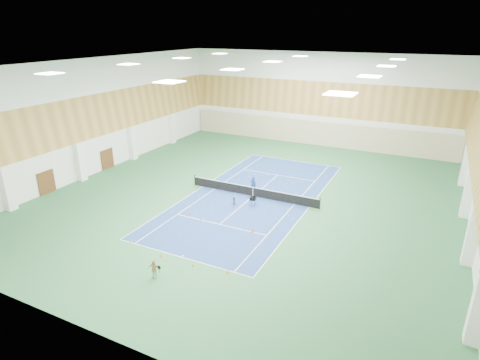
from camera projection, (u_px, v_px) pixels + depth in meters
name	position (u px, v px, depth m)	size (l,w,h in m)	color
ground	(253.00, 196.00, 37.68)	(40.00, 40.00, 0.00)	#295F38
room_shell	(254.00, 134.00, 35.52)	(36.00, 40.00, 12.00)	white
wood_cladding	(254.00, 112.00, 34.81)	(36.00, 40.00, 8.00)	#B98B44
ceiling_light_grid	(254.00, 65.00, 33.40)	(21.40, 25.40, 0.06)	white
court_surface	(253.00, 196.00, 37.67)	(10.97, 23.77, 0.01)	navy
tennis_balls_scatter	(253.00, 196.00, 37.66)	(10.57, 22.77, 0.07)	yellow
tennis_net	(253.00, 191.00, 37.48)	(12.80, 0.10, 1.10)	black
back_curtain	(315.00, 133.00, 53.62)	(35.40, 0.16, 3.20)	#C6B793
door_left_a	(46.00, 182.00, 38.03)	(0.08, 1.80, 2.20)	#593319
door_left_b	(107.00, 159.00, 44.72)	(0.08, 1.80, 2.20)	#593319
coach	(253.00, 184.00, 38.45)	(0.57, 0.37, 1.56)	navy
child_court	(234.00, 202.00, 35.27)	(0.48, 0.38, 1.00)	gray
child_apron	(154.00, 269.00, 25.27)	(0.74, 0.31, 1.27)	tan
ball_cart	(253.00, 202.00, 35.51)	(0.50, 0.50, 0.86)	black
cone_svc_a	(190.00, 214.00, 33.93)	(0.20, 0.20, 0.22)	red
cone_svc_b	(201.00, 220.00, 32.88)	(0.19, 0.19, 0.21)	#E8520C
cone_svc_c	(238.00, 226.00, 31.87)	(0.17, 0.17, 0.19)	orange
cone_svc_d	(252.00, 231.00, 31.04)	(0.22, 0.22, 0.24)	#F2400C
cone_base_a	(131.00, 241.00, 29.64)	(0.19, 0.19, 0.20)	#E15E0B
cone_base_b	(162.00, 255.00, 27.81)	(0.17, 0.17, 0.19)	#FF5D0D
cone_base_c	(193.00, 265.00, 26.65)	(0.18, 0.18, 0.20)	#E95A0C
cone_base_d	(228.00, 272.00, 25.90)	(0.22, 0.22, 0.24)	orange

